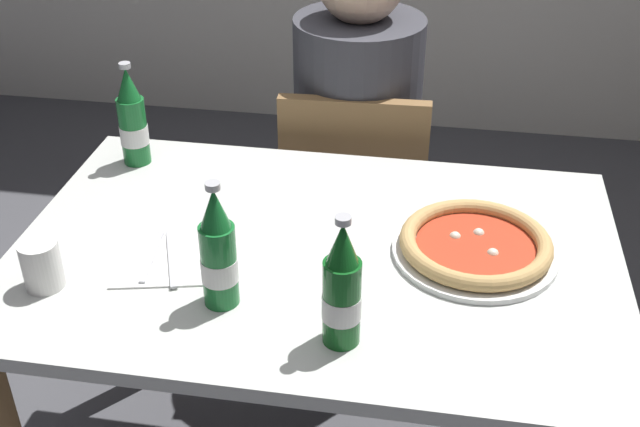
% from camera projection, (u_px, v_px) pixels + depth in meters
% --- Properties ---
extents(dining_table_main, '(1.20, 0.80, 0.75)m').
position_uv_depth(dining_table_main, '(316.00, 293.00, 1.63)').
color(dining_table_main, silver).
rests_on(dining_table_main, ground_plane).
extents(chair_behind_table, '(0.42, 0.42, 0.85)m').
position_uv_depth(chair_behind_table, '(355.00, 204.00, 2.22)').
color(chair_behind_table, olive).
rests_on(chair_behind_table, ground_plane).
extents(diner_seated, '(0.34, 0.34, 1.21)m').
position_uv_depth(diner_seated, '(357.00, 164.00, 2.21)').
color(diner_seated, '#2D3342').
rests_on(diner_seated, ground_plane).
extents(pizza_margherita_near, '(0.32, 0.32, 0.04)m').
position_uv_depth(pizza_margherita_near, '(475.00, 246.00, 1.54)').
color(pizza_margherita_near, white).
rests_on(pizza_margherita_near, dining_table_main).
extents(beer_bottle_left, '(0.07, 0.07, 0.25)m').
position_uv_depth(beer_bottle_left, '(133.00, 122.00, 1.82)').
color(beer_bottle_left, '#196B2D').
rests_on(beer_bottle_left, dining_table_main).
extents(beer_bottle_center, '(0.07, 0.07, 0.25)m').
position_uv_depth(beer_bottle_center, '(218.00, 254.00, 1.37)').
color(beer_bottle_center, '#196B2D').
rests_on(beer_bottle_center, dining_table_main).
extents(beer_bottle_right, '(0.07, 0.07, 0.25)m').
position_uv_depth(beer_bottle_right, '(342.00, 291.00, 1.28)').
color(beer_bottle_right, '#14591E').
rests_on(beer_bottle_right, dining_table_main).
extents(napkin_with_cutlery, '(0.21, 0.21, 0.01)m').
position_uv_depth(napkin_with_cutlery, '(162.00, 259.00, 1.53)').
color(napkin_with_cutlery, white).
rests_on(napkin_with_cutlery, dining_table_main).
extents(paper_cup, '(0.07, 0.07, 0.09)m').
position_uv_depth(paper_cup, '(42.00, 265.00, 1.44)').
color(paper_cup, white).
rests_on(paper_cup, dining_table_main).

